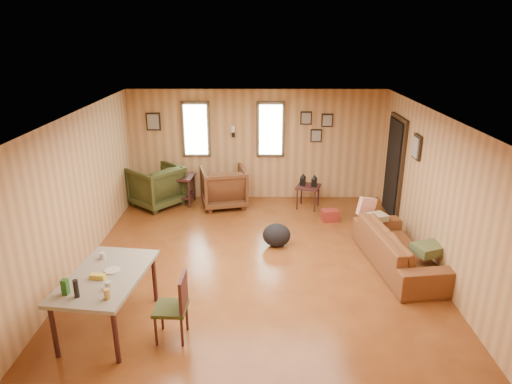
% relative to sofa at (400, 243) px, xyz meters
% --- Properties ---
extents(room, '(5.54, 6.04, 2.44)m').
position_rel_sofa_xyz_m(room, '(-2.10, 0.44, 0.79)').
color(room, brown).
rests_on(room, ground).
extents(sofa, '(0.87, 2.16, 0.82)m').
position_rel_sofa_xyz_m(sofa, '(0.00, 0.00, 0.00)').
color(sofa, brown).
rests_on(sofa, ground).
extents(recliner_brown, '(1.07, 1.02, 0.93)m').
position_rel_sofa_xyz_m(recliner_brown, '(-2.97, 2.62, 0.05)').
color(recliner_brown, '#4E2B17').
rests_on(recliner_brown, ground).
extents(recliner_green, '(1.28, 1.28, 0.96)m').
position_rel_sofa_xyz_m(recliner_green, '(-4.40, 2.64, 0.07)').
color(recliner_green, '#323719').
rests_on(recliner_green, ground).
extents(end_table, '(0.67, 0.62, 0.77)m').
position_rel_sofa_xyz_m(end_table, '(-3.92, 2.76, 0.02)').
color(end_table, '#391919').
rests_on(end_table, ground).
extents(side_table, '(0.59, 0.59, 0.75)m').
position_rel_sofa_xyz_m(side_table, '(-1.18, 2.53, 0.10)').
color(side_table, '#391919').
rests_on(side_table, ground).
extents(cooler, '(0.34, 0.26, 0.23)m').
position_rel_sofa_xyz_m(cooler, '(-0.82, 1.82, -0.30)').
color(cooler, maroon).
rests_on(cooler, ground).
extents(backpack, '(0.53, 0.42, 0.42)m').
position_rel_sofa_xyz_m(backpack, '(-1.91, 0.69, -0.20)').
color(backpack, black).
rests_on(backpack, ground).
extents(sofa_pillows, '(1.05, 1.84, 0.38)m').
position_rel_sofa_xyz_m(sofa_pillows, '(0.04, 0.31, 0.10)').
color(sofa_pillows, '#49532E').
rests_on(sofa_pillows, sofa).
extents(dining_table, '(1.05, 1.56, 0.96)m').
position_rel_sofa_xyz_m(dining_table, '(-4.11, -1.60, 0.27)').
color(dining_table, gray).
rests_on(dining_table, ground).
extents(dining_chair, '(0.40, 0.40, 0.86)m').
position_rel_sofa_xyz_m(dining_chair, '(-3.22, -1.82, 0.07)').
color(dining_chair, '#323719').
rests_on(dining_chair, ground).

